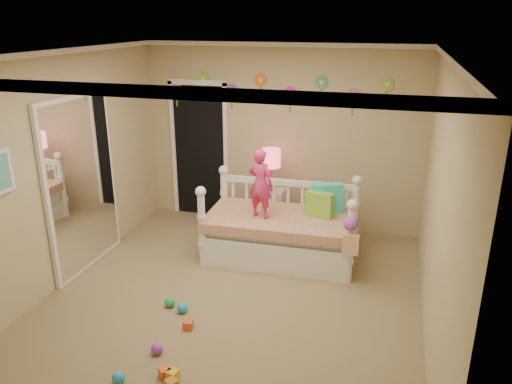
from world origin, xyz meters
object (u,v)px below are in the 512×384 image
(daybed, at_px, (281,220))
(child, at_px, (260,184))
(nightstand, at_px, (270,211))
(table_lamp, at_px, (271,163))

(daybed, height_order, child, child)
(daybed, relative_size, child, 2.17)
(nightstand, bearing_deg, table_lamp, -86.10)
(nightstand, relative_size, table_lamp, 1.09)
(table_lamp, bearing_deg, daybed, -66.12)
(child, xyz_separation_m, nightstand, (-0.08, 0.83, -0.69))
(child, relative_size, nightstand, 1.37)
(nightstand, distance_m, table_lamp, 0.71)
(nightstand, bearing_deg, child, -82.42)
(nightstand, xyz_separation_m, table_lamp, (0.00, -0.00, 0.71))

